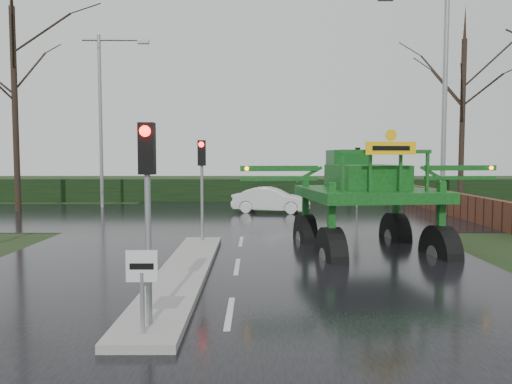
{
  "coord_description": "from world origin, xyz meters",
  "views": [
    {
      "loc": [
        0.47,
        -9.23,
        2.96
      ],
      "look_at": [
        0.51,
        4.48,
        2.0
      ],
      "focal_mm": 35.0,
      "sensor_mm": 36.0,
      "label": 1
    }
  ],
  "objects_px": {
    "traffic_signal_mid": "(202,168)",
    "white_sedan": "(271,213)",
    "traffic_signal_far": "(357,163)",
    "street_light_left_far": "(105,105)",
    "keep_left_sign": "(142,278)",
    "street_light_right": "(438,85)",
    "crop_sprayer": "(330,183)",
    "traffic_signal_near": "(147,180)"
  },
  "relations": [
    {
      "from": "traffic_signal_mid",
      "to": "crop_sprayer",
      "type": "distance_m",
      "value": 4.54
    },
    {
      "from": "crop_sprayer",
      "to": "traffic_signal_far",
      "type": "bearing_deg",
      "value": 68.29
    },
    {
      "from": "traffic_signal_mid",
      "to": "crop_sprayer",
      "type": "xyz_separation_m",
      "value": [
        3.97,
        -2.18,
        -0.37
      ]
    },
    {
      "from": "street_light_right",
      "to": "traffic_signal_far",
      "type": "bearing_deg",
      "value": 101.95
    },
    {
      "from": "traffic_signal_mid",
      "to": "crop_sprayer",
      "type": "height_order",
      "value": "crop_sprayer"
    },
    {
      "from": "traffic_signal_mid",
      "to": "traffic_signal_far",
      "type": "distance_m",
      "value": 14.75
    },
    {
      "from": "keep_left_sign",
      "to": "traffic_signal_mid",
      "type": "relative_size",
      "value": 0.38
    },
    {
      "from": "traffic_signal_near",
      "to": "white_sedan",
      "type": "relative_size",
      "value": 0.87
    },
    {
      "from": "keep_left_sign",
      "to": "traffic_signal_far",
      "type": "bearing_deg",
      "value": 70.07
    },
    {
      "from": "traffic_signal_far",
      "to": "white_sedan",
      "type": "bearing_deg",
      "value": 28.89
    },
    {
      "from": "keep_left_sign",
      "to": "traffic_signal_near",
      "type": "height_order",
      "value": "traffic_signal_near"
    },
    {
      "from": "keep_left_sign",
      "to": "crop_sprayer",
      "type": "distance_m",
      "value": 7.97
    },
    {
      "from": "traffic_signal_near",
      "to": "street_light_left_far",
      "type": "height_order",
      "value": "street_light_left_far"
    },
    {
      "from": "traffic_signal_far",
      "to": "crop_sprayer",
      "type": "distance_m",
      "value": 15.19
    },
    {
      "from": "keep_left_sign",
      "to": "crop_sprayer",
      "type": "bearing_deg",
      "value": 59.78
    },
    {
      "from": "keep_left_sign",
      "to": "traffic_signal_far",
      "type": "height_order",
      "value": "traffic_signal_far"
    },
    {
      "from": "traffic_signal_far",
      "to": "street_light_right",
      "type": "xyz_separation_m",
      "value": [
        1.69,
        -8.01,
        3.4
      ]
    },
    {
      "from": "traffic_signal_near",
      "to": "traffic_signal_far",
      "type": "bearing_deg",
      "value": 69.64
    },
    {
      "from": "street_light_left_far",
      "to": "crop_sprayer",
      "type": "xyz_separation_m",
      "value": [
        10.86,
        -14.69,
        -3.77
      ]
    },
    {
      "from": "keep_left_sign",
      "to": "traffic_signal_mid",
      "type": "xyz_separation_m",
      "value": [
        0.0,
        8.99,
        1.53
      ]
    },
    {
      "from": "traffic_signal_far",
      "to": "street_light_left_far",
      "type": "bearing_deg",
      "value": 0.03
    },
    {
      "from": "crop_sprayer",
      "to": "traffic_signal_mid",
      "type": "bearing_deg",
      "value": 144.12
    },
    {
      "from": "traffic_signal_mid",
      "to": "white_sedan",
      "type": "distance_m",
      "value": 10.36
    },
    {
      "from": "street_light_right",
      "to": "crop_sprayer",
      "type": "relative_size",
      "value": 1.2
    },
    {
      "from": "street_light_right",
      "to": "crop_sprayer",
      "type": "bearing_deg",
      "value": -129.57
    },
    {
      "from": "traffic_signal_far",
      "to": "street_light_left_far",
      "type": "distance_m",
      "value": 15.08
    },
    {
      "from": "street_light_left_far",
      "to": "keep_left_sign",
      "type": "bearing_deg",
      "value": -72.22
    },
    {
      "from": "street_light_left_far",
      "to": "crop_sprayer",
      "type": "height_order",
      "value": "street_light_left_far"
    },
    {
      "from": "traffic_signal_mid",
      "to": "street_light_left_far",
      "type": "height_order",
      "value": "street_light_left_far"
    },
    {
      "from": "street_light_right",
      "to": "street_light_left_far",
      "type": "bearing_deg",
      "value": 153.98
    },
    {
      "from": "keep_left_sign",
      "to": "street_light_left_far",
      "type": "height_order",
      "value": "street_light_left_far"
    },
    {
      "from": "traffic_signal_far",
      "to": "street_light_right",
      "type": "bearing_deg",
      "value": 101.95
    },
    {
      "from": "traffic_signal_near",
      "to": "street_light_left_far",
      "type": "distance_m",
      "value": 22.37
    },
    {
      "from": "traffic_signal_mid",
      "to": "street_light_right",
      "type": "distance_m",
      "value": 11.05
    },
    {
      "from": "keep_left_sign",
      "to": "street_light_right",
      "type": "relative_size",
      "value": 0.14
    },
    {
      "from": "traffic_signal_near",
      "to": "traffic_signal_far",
      "type": "distance_m",
      "value": 22.42
    },
    {
      "from": "traffic_signal_far",
      "to": "crop_sprayer",
      "type": "bearing_deg",
      "value": 75.39
    },
    {
      "from": "traffic_signal_far",
      "to": "keep_left_sign",
      "type": "bearing_deg",
      "value": 70.07
    },
    {
      "from": "street_light_right",
      "to": "street_light_left_far",
      "type": "height_order",
      "value": "same"
    },
    {
      "from": "keep_left_sign",
      "to": "traffic_signal_mid",
      "type": "height_order",
      "value": "traffic_signal_mid"
    },
    {
      "from": "traffic_signal_mid",
      "to": "street_light_right",
      "type": "relative_size",
      "value": 0.35
    },
    {
      "from": "street_light_right",
      "to": "street_light_left_far",
      "type": "xyz_separation_m",
      "value": [
        -16.39,
        8.0,
        0.0
      ]
    }
  ]
}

